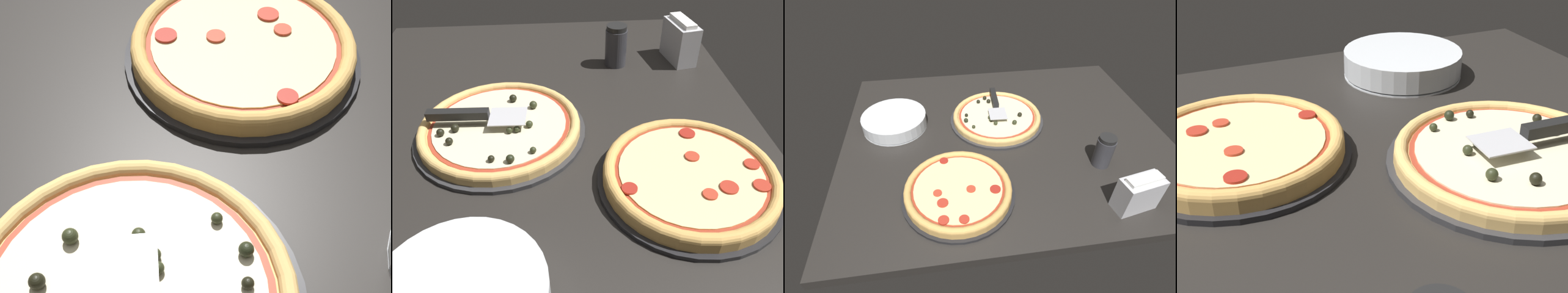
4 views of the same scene
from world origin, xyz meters
The scene contains 7 objects.
ground_plane centered at (0.00, 0.00, -1.80)cm, with size 126.34×103.99×3.60cm, color black.
pizza_pan_front centered at (1.90, -9.35, 0.50)cm, with size 38.62×38.62×1.00cm, color #2D2D30.
pizza_front centered at (1.92, -9.35, 2.31)cm, with size 36.30×36.30×3.83cm.
pizza_pan_back centered at (21.35, 28.90, 0.50)cm, with size 36.16×36.16×1.00cm, color black.
pizza_back centered at (21.35, 28.92, 2.70)cm, with size 33.99×33.99×3.33cm.
serving_spatula centered at (1.59, -16.14, 5.66)cm, with size 7.35×21.94×2.00cm.
plate_stack centered at (43.71, -11.10, 2.80)cm, with size 25.48×25.48×5.60cm.
Camera 4 is at (-56.85, 39.13, 44.87)cm, focal length 50.00 mm.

